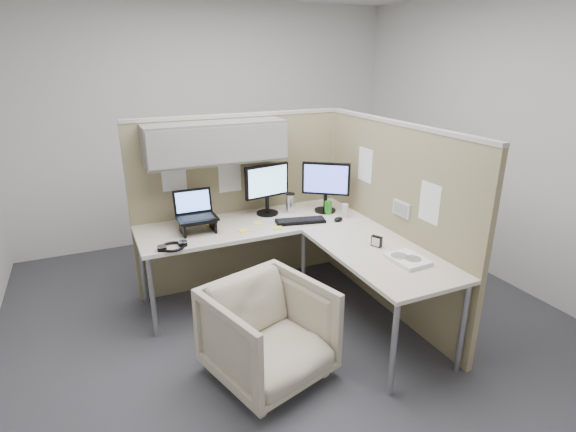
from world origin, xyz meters
name	(u,v)px	position (x,y,z in m)	size (l,w,h in m)	color
ground	(289,322)	(0.00, 0.00, 0.00)	(4.50, 4.50, 0.00)	#35353A
partition_back	(230,175)	(-0.22, 0.83, 1.10)	(2.00, 0.36, 1.63)	#91855F
partition_right	(390,218)	(0.90, -0.07, 0.82)	(0.07, 2.03, 1.63)	#91855F
desk	(297,239)	(0.12, 0.13, 0.69)	(2.00, 1.98, 0.73)	beige
office_chair	(268,329)	(-0.40, -0.54, 0.37)	(0.72, 0.68, 0.74)	#B8AB92
monitor_left	(267,185)	(0.09, 0.68, 1.00)	(0.44, 0.20, 0.47)	black
monitor_right	(326,183)	(0.61, 0.53, 1.00)	(0.38, 0.29, 0.47)	black
laptop_station	(196,216)	(-0.60, 0.54, 0.86)	(0.32, 0.27, 0.33)	black
keyboard	(300,221)	(0.27, 0.36, 0.74)	(0.43, 0.14, 0.02)	black
mouse	(338,219)	(0.59, 0.25, 0.75)	(0.10, 0.06, 0.03)	black
travel_mug	(290,203)	(0.30, 0.64, 0.82)	(0.09, 0.09, 0.18)	silver
soda_can_green	(345,210)	(0.70, 0.33, 0.79)	(0.07, 0.07, 0.12)	silver
soda_can_silver	(328,208)	(0.60, 0.46, 0.79)	(0.07, 0.07, 0.12)	#268C1E
sticky_note_c	(212,225)	(-0.46, 0.61, 0.73)	(0.08, 0.08, 0.01)	yellow
sticky_note_b	(277,228)	(0.03, 0.32, 0.73)	(0.08, 0.08, 0.01)	yellow
sticky_note_d	(258,223)	(-0.08, 0.49, 0.73)	(0.08, 0.08, 0.01)	yellow
sticky_note_a	(243,231)	(-0.26, 0.37, 0.73)	(0.08, 0.08, 0.01)	yellow
headphones	(173,247)	(-0.86, 0.25, 0.74)	(0.23, 0.22, 0.03)	black
paper_stack	(408,259)	(0.62, -0.67, 0.75)	(0.24, 0.29, 0.03)	white
desk_clock	(377,241)	(0.57, -0.35, 0.77)	(0.07, 0.09, 0.08)	black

